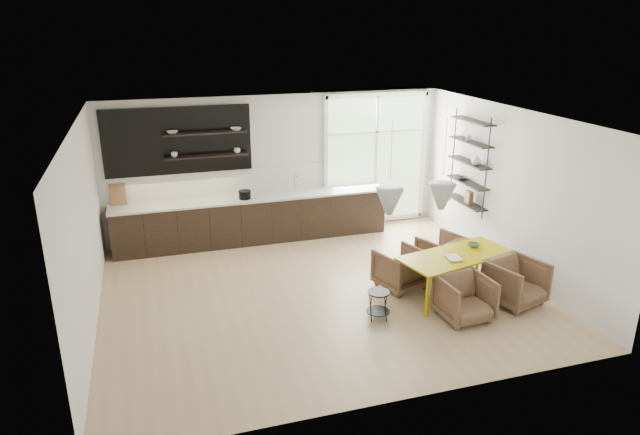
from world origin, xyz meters
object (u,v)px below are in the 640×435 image
Objects in this scene: dining_table at (456,257)px; wire_stool at (378,301)px; armchair_front_right at (516,282)px; armchair_back_right at (442,254)px; armchair_back_left at (400,269)px; armchair_front_left at (465,298)px.

dining_table is 4.49× the size of wire_stool.
dining_table is at bearing 124.74° from armchair_front_right.
dining_table is 0.93m from armchair_back_right.
armchair_back_left is at bearing 135.09° from dining_table.
armchair_back_left is 1.00× the size of armchair_back_right.
dining_table is 2.71× the size of armchair_front_left.
armchair_front_left is at bearing -122.91° from dining_table.
armchair_back_right is 1.64× the size of wire_stool.
wire_stool is (-1.24, 0.38, -0.05)m from armchair_front_left.
armchair_back_left is 1.05m from armchair_back_right.
dining_table is 0.95m from armchair_back_left.
armchair_front_left reaches higher than wire_stool.
armchair_front_left is at bearing -17.00° from wire_stool.
wire_stool is at bearing 15.32° from armchair_back_right.
armchair_front_right is at bearing 127.28° from armchair_back_left.
armchair_front_right reaches higher than dining_table.
armchair_front_right reaches higher than armchair_back_left.
wire_stool is at bearing 159.00° from armchair_front_right.
armchair_front_right is at bearing -4.43° from wire_stool.
armchair_front_right is at bearing 89.13° from armchair_back_right.
dining_table is 2.73× the size of armchair_back_left.
armchair_front_left is at bearing 52.03° from armchair_back_right.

